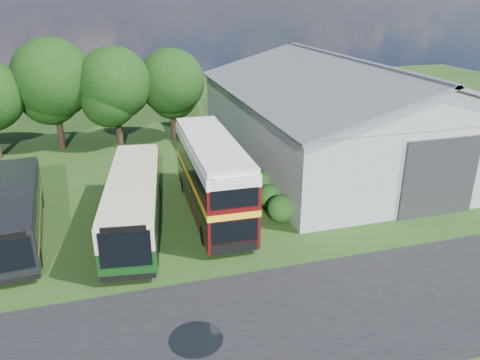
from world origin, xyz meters
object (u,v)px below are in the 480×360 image
object	(u,v)px
bus_green_single	(134,201)
bus_dark_single	(16,212)
bus_maroon_double	(212,177)
storage_shed	(346,107)

from	to	relation	value
bus_green_single	bus_dark_single	xyz separation A→B (m)	(-6.42, 0.75, -0.17)
bus_maroon_double	bus_dark_single	world-z (taller)	bus_maroon_double
bus_green_single	bus_maroon_double	size ratio (longest dim) A/B	1.08
storage_shed	bus_green_single	xyz separation A→B (m)	(-17.99, -8.56, -2.41)
storage_shed	bus_dark_single	size ratio (longest dim) A/B	2.26
bus_maroon_double	storage_shed	bearing A→B (deg)	32.38
bus_green_single	bus_maroon_double	xyz separation A→B (m)	(4.83, 0.72, 0.66)
storage_shed	bus_maroon_double	xyz separation A→B (m)	(-13.16, -7.85, -1.75)
storage_shed	bus_maroon_double	world-z (taller)	storage_shed
storage_shed	bus_green_single	world-z (taller)	storage_shed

